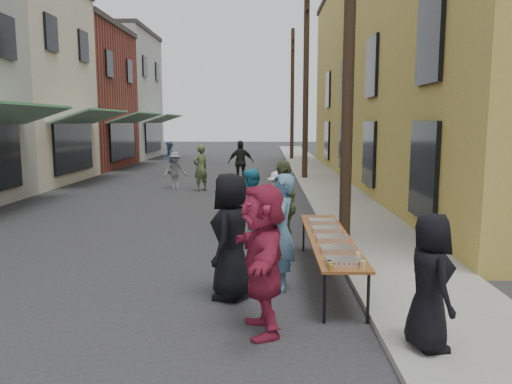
{
  "coord_description": "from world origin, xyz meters",
  "views": [
    {
      "loc": [
        2.49,
        -8.26,
        2.68
      ],
      "look_at": [
        2.29,
        1.52,
        1.3
      ],
      "focal_mm": 35.0,
      "sensor_mm": 36.0,
      "label": 1
    }
  ],
  "objects_px": {
    "utility_pole_far": "(292,95)",
    "guest_front_c": "(250,208)",
    "server": "(430,282)",
    "serving_table": "(329,239)",
    "catering_tray_sausage": "(344,261)",
    "guest_front_a": "(231,236)",
    "utility_pole_mid": "(306,82)",
    "utility_pole_near": "(349,37)"
  },
  "relations": [
    {
      "from": "utility_pole_far",
      "to": "guest_front_c",
      "type": "relative_size",
      "value": 5.33
    },
    {
      "from": "guest_front_c",
      "to": "server",
      "type": "height_order",
      "value": "guest_front_c"
    },
    {
      "from": "serving_table",
      "to": "server",
      "type": "height_order",
      "value": "server"
    },
    {
      "from": "catering_tray_sausage",
      "to": "guest_front_c",
      "type": "relative_size",
      "value": 0.3
    },
    {
      "from": "serving_table",
      "to": "guest_front_c",
      "type": "xyz_separation_m",
      "value": [
        -1.41,
        2.29,
        0.13
      ]
    },
    {
      "from": "utility_pole_far",
      "to": "catering_tray_sausage",
      "type": "height_order",
      "value": "utility_pole_far"
    },
    {
      "from": "serving_table",
      "to": "guest_front_a",
      "type": "xyz_separation_m",
      "value": [
        -1.6,
        -0.91,
        0.25
      ]
    },
    {
      "from": "utility_pole_far",
      "to": "catering_tray_sausage",
      "type": "relative_size",
      "value": 18.0
    },
    {
      "from": "guest_front_a",
      "to": "utility_pole_far",
      "type": "bearing_deg",
      "value": -171.36
    },
    {
      "from": "utility_pole_mid",
      "to": "serving_table",
      "type": "xyz_separation_m",
      "value": [
        -0.73,
        -14.99,
        -3.79
      ]
    },
    {
      "from": "catering_tray_sausage",
      "to": "server",
      "type": "height_order",
      "value": "server"
    },
    {
      "from": "utility_pole_far",
      "to": "server",
      "type": "bearing_deg",
      "value": -89.9
    },
    {
      "from": "utility_pole_near",
      "to": "serving_table",
      "type": "relative_size",
      "value": 2.25
    },
    {
      "from": "utility_pole_near",
      "to": "guest_front_c",
      "type": "bearing_deg",
      "value": -161.99
    },
    {
      "from": "utility_pole_mid",
      "to": "catering_tray_sausage",
      "type": "height_order",
      "value": "utility_pole_mid"
    },
    {
      "from": "serving_table",
      "to": "catering_tray_sausage",
      "type": "distance_m",
      "value": 1.65
    },
    {
      "from": "catering_tray_sausage",
      "to": "serving_table",
      "type": "bearing_deg",
      "value": 90.0
    },
    {
      "from": "utility_pole_mid",
      "to": "utility_pole_near",
      "type": "bearing_deg",
      "value": -90.0
    },
    {
      "from": "guest_front_c",
      "to": "utility_pole_far",
      "type": "bearing_deg",
      "value": -168.91
    },
    {
      "from": "catering_tray_sausage",
      "to": "guest_front_a",
      "type": "relative_size",
      "value": 0.26
    },
    {
      "from": "guest_front_c",
      "to": "server",
      "type": "xyz_separation_m",
      "value": [
        2.19,
        -5.08,
        0.04
      ]
    },
    {
      "from": "serving_table",
      "to": "server",
      "type": "bearing_deg",
      "value": -74.37
    },
    {
      "from": "utility_pole_far",
      "to": "server",
      "type": "relative_size",
      "value": 5.71
    },
    {
      "from": "utility_pole_mid",
      "to": "serving_table",
      "type": "relative_size",
      "value": 2.25
    },
    {
      "from": "utility_pole_mid",
      "to": "server",
      "type": "relative_size",
      "value": 5.71
    },
    {
      "from": "guest_front_a",
      "to": "guest_front_c",
      "type": "relative_size",
      "value": 1.14
    },
    {
      "from": "utility_pole_mid",
      "to": "server",
      "type": "distance_m",
      "value": 18.14
    },
    {
      "from": "guest_front_a",
      "to": "catering_tray_sausage",
      "type": "bearing_deg",
      "value": 78.53
    },
    {
      "from": "utility_pole_mid",
      "to": "serving_table",
      "type": "height_order",
      "value": "utility_pole_mid"
    },
    {
      "from": "utility_pole_mid",
      "to": "server",
      "type": "xyz_separation_m",
      "value": [
        0.05,
        -17.78,
        -3.61
      ]
    },
    {
      "from": "guest_front_c",
      "to": "server",
      "type": "bearing_deg",
      "value": 39.35
    },
    {
      "from": "catering_tray_sausage",
      "to": "guest_front_a",
      "type": "distance_m",
      "value": 1.77
    },
    {
      "from": "serving_table",
      "to": "guest_front_a",
      "type": "relative_size",
      "value": 2.08
    },
    {
      "from": "guest_front_c",
      "to": "catering_tray_sausage",
      "type": "bearing_deg",
      "value": 35.71
    },
    {
      "from": "utility_pole_near",
      "to": "guest_front_c",
      "type": "xyz_separation_m",
      "value": [
        -2.14,
        -0.7,
        -3.66
      ]
    },
    {
      "from": "guest_front_a",
      "to": "server",
      "type": "height_order",
      "value": "guest_front_a"
    },
    {
      "from": "guest_front_c",
      "to": "utility_pole_mid",
      "type": "bearing_deg",
      "value": -173.52
    },
    {
      "from": "utility_pole_near",
      "to": "server",
      "type": "bearing_deg",
      "value": -89.5
    },
    {
      "from": "utility_pole_far",
      "to": "catering_tray_sausage",
      "type": "bearing_deg",
      "value": -91.46
    },
    {
      "from": "utility_pole_near",
      "to": "utility_pole_mid",
      "type": "xyz_separation_m",
      "value": [
        0.0,
        12.0,
        0.0
      ]
    },
    {
      "from": "guest_front_a",
      "to": "server",
      "type": "relative_size",
      "value": 1.22
    },
    {
      "from": "serving_table",
      "to": "guest_front_a",
      "type": "height_order",
      "value": "guest_front_a"
    }
  ]
}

